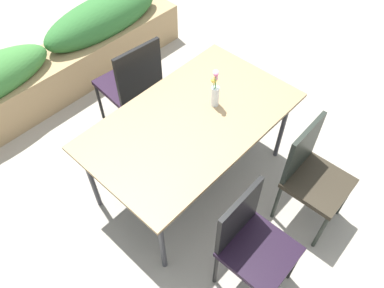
% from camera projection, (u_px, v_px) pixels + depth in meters
% --- Properties ---
extents(ground_plane, '(12.00, 12.00, 0.00)m').
position_uv_depth(ground_plane, '(202.00, 179.00, 3.17)').
color(ground_plane, gray).
extents(dining_table, '(1.53, 0.90, 0.72)m').
position_uv_depth(dining_table, '(192.00, 123.00, 2.65)').
color(dining_table, '#8C704C').
rests_on(dining_table, ground).
extents(chair_near_right, '(0.41, 0.41, 0.88)m').
position_uv_depth(chair_near_right, '(312.00, 172.00, 2.60)').
color(chair_near_right, black).
rests_on(chair_near_right, ground).
extents(chair_near_left, '(0.41, 0.41, 0.86)m').
position_uv_depth(chair_near_left, '(251.00, 241.00, 2.27)').
color(chair_near_left, black).
rests_on(chair_near_left, ground).
extents(chair_far_side, '(0.49, 0.49, 0.92)m').
position_uv_depth(chair_far_side, '(132.00, 82.00, 3.18)').
color(chair_far_side, black).
rests_on(chair_far_side, ground).
extents(flower_vase, '(0.06, 0.06, 0.31)m').
position_uv_depth(flower_vase, '(215.00, 90.00, 2.60)').
color(flower_vase, silver).
rests_on(flower_vase, dining_table).
extents(planter_box, '(2.98, 0.47, 0.74)m').
position_uv_depth(planter_box, '(52.00, 63.00, 3.60)').
color(planter_box, '#9E7F56').
rests_on(planter_box, ground).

